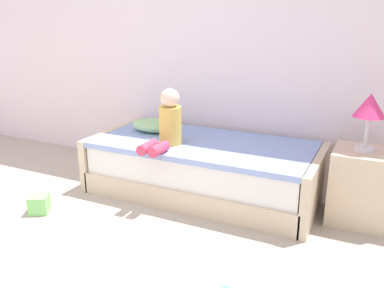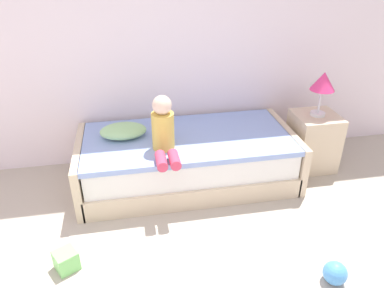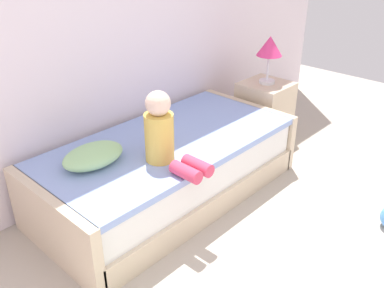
{
  "view_description": "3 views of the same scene",
  "coord_description": "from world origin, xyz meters",
  "px_view_note": "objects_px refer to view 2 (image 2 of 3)",
  "views": [
    {
      "loc": [
        2.1,
        -1.25,
        1.59
      ],
      "look_at": [
        0.65,
        1.75,
        0.55
      ],
      "focal_mm": 38.07,
      "sensor_mm": 36.0,
      "label": 1
    },
    {
      "loc": [
        0.13,
        -1.08,
        2.13
      ],
      "look_at": [
        0.65,
        1.75,
        0.55
      ],
      "focal_mm": 34.28,
      "sensor_mm": 36.0,
      "label": 2
    },
    {
      "loc": [
        -1.29,
        -0.07,
        1.93
      ],
      "look_at": [
        0.65,
        1.75,
        0.55
      ],
      "focal_mm": 39.17,
      "sensor_mm": 36.0,
      "label": 3
    }
  ],
  "objects_px": {
    "table_lamp": "(323,83)",
    "toy_ball": "(335,273)",
    "child_figure": "(164,130)",
    "nightstand": "(313,141)",
    "pillow": "(123,131)",
    "toy_block": "(66,260)",
    "bed": "(187,159)"
  },
  "relations": [
    {
      "from": "child_figure",
      "to": "toy_ball",
      "type": "xyz_separation_m",
      "value": [
        1.05,
        -1.24,
        -0.62
      ]
    },
    {
      "from": "table_lamp",
      "to": "bed",
      "type": "bearing_deg",
      "value": -178.74
    },
    {
      "from": "nightstand",
      "to": "toy_ball",
      "type": "distance_m",
      "value": 1.61
    },
    {
      "from": "table_lamp",
      "to": "toy_ball",
      "type": "xyz_separation_m",
      "value": [
        -0.55,
        -1.5,
        -0.85
      ]
    },
    {
      "from": "bed",
      "to": "toy_ball",
      "type": "relative_size",
      "value": 12.41
    },
    {
      "from": "toy_ball",
      "to": "toy_block",
      "type": "height_order",
      "value": "toy_ball"
    },
    {
      "from": "nightstand",
      "to": "toy_block",
      "type": "height_order",
      "value": "nightstand"
    },
    {
      "from": "pillow",
      "to": "bed",
      "type": "bearing_deg",
      "value": -9.45
    },
    {
      "from": "nightstand",
      "to": "table_lamp",
      "type": "xyz_separation_m",
      "value": [
        0.0,
        0.0,
        0.64
      ]
    },
    {
      "from": "bed",
      "to": "nightstand",
      "type": "relative_size",
      "value": 3.52
    },
    {
      "from": "toy_block",
      "to": "table_lamp",
      "type": "bearing_deg",
      "value": 22.73
    },
    {
      "from": "table_lamp",
      "to": "pillow",
      "type": "bearing_deg",
      "value": 177.93
    },
    {
      "from": "bed",
      "to": "toy_block",
      "type": "distance_m",
      "value": 1.48
    },
    {
      "from": "bed",
      "to": "child_figure",
      "type": "height_order",
      "value": "child_figure"
    },
    {
      "from": "pillow",
      "to": "toy_ball",
      "type": "distance_m",
      "value": 2.16
    },
    {
      "from": "nightstand",
      "to": "table_lamp",
      "type": "height_order",
      "value": "table_lamp"
    },
    {
      "from": "nightstand",
      "to": "toy_ball",
      "type": "relative_size",
      "value": 3.53
    },
    {
      "from": "child_figure",
      "to": "toy_block",
      "type": "bearing_deg",
      "value": -137.63
    },
    {
      "from": "pillow",
      "to": "toy_block",
      "type": "bearing_deg",
      "value": -113.87
    },
    {
      "from": "table_lamp",
      "to": "toy_ball",
      "type": "height_order",
      "value": "table_lamp"
    },
    {
      "from": "table_lamp",
      "to": "toy_ball",
      "type": "relative_size",
      "value": 2.65
    },
    {
      "from": "child_figure",
      "to": "toy_ball",
      "type": "height_order",
      "value": "child_figure"
    },
    {
      "from": "pillow",
      "to": "child_figure",
      "type": "bearing_deg",
      "value": -42.97
    },
    {
      "from": "table_lamp",
      "to": "nightstand",
      "type": "bearing_deg",
      "value": 180.0
    },
    {
      "from": "child_figure",
      "to": "toy_block",
      "type": "relative_size",
      "value": 3.31
    },
    {
      "from": "toy_block",
      "to": "toy_ball",
      "type": "bearing_deg",
      "value": -14.28
    },
    {
      "from": "table_lamp",
      "to": "toy_ball",
      "type": "bearing_deg",
      "value": -110.09
    },
    {
      "from": "nightstand",
      "to": "pillow",
      "type": "relative_size",
      "value": 1.36
    },
    {
      "from": "bed",
      "to": "toy_ball",
      "type": "xyz_separation_m",
      "value": [
        0.8,
        -1.47,
        -0.16
      ]
    },
    {
      "from": "bed",
      "to": "child_figure",
      "type": "bearing_deg",
      "value": -137.39
    },
    {
      "from": "nightstand",
      "to": "child_figure",
      "type": "xyz_separation_m",
      "value": [
        -1.6,
        -0.26,
        0.4
      ]
    },
    {
      "from": "pillow",
      "to": "toy_ball",
      "type": "relative_size",
      "value": 2.59
    }
  ]
}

